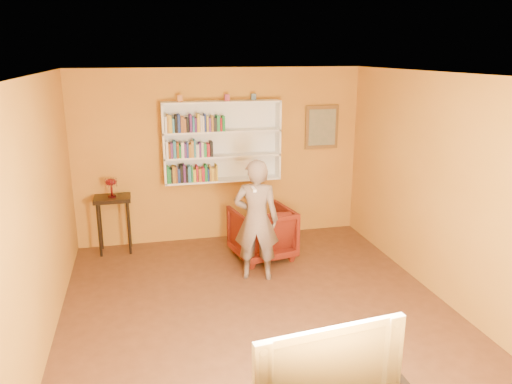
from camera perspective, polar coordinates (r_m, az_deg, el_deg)
room_shell at (r=5.59m, az=0.26°, el=-4.23°), size 5.30×5.80×2.88m
bookshelf at (r=7.73m, az=-3.96°, el=5.80°), size 1.80×0.29×1.23m
books_row_lower at (r=7.66m, az=-7.45°, el=2.06°), size 0.76×0.19×0.27m
books_row_middle at (r=7.57m, az=-7.68°, el=4.82°), size 0.70×0.19×0.26m
books_row_upper at (r=7.52m, az=-7.11°, el=7.74°), size 0.89×0.19×0.27m
ornament_left at (r=7.51m, az=-8.70°, el=10.52°), size 0.07×0.07×0.10m
ornament_centre at (r=7.60m, az=-3.34°, el=10.73°), size 0.07×0.07×0.10m
ornament_right at (r=7.68m, az=-0.30°, el=10.80°), size 0.07×0.07×0.10m
framed_painting at (r=8.18m, az=7.53°, el=7.36°), size 0.55×0.05×0.70m
console_table at (r=7.69m, az=-16.03°, el=-1.59°), size 0.53×0.40×0.86m
ruby_lustre at (r=7.60m, az=-16.23°, el=0.92°), size 0.17×0.17×0.28m
armchair at (r=7.30m, az=0.70°, el=-4.65°), size 0.95×0.97×0.76m
person at (r=6.50m, az=0.03°, el=-3.23°), size 0.68×0.54×1.62m
game_remote at (r=5.95m, az=-0.30°, el=0.30°), size 0.04×0.15×0.04m
television at (r=3.72m, az=7.66°, el=-18.57°), size 1.13×0.27×0.64m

